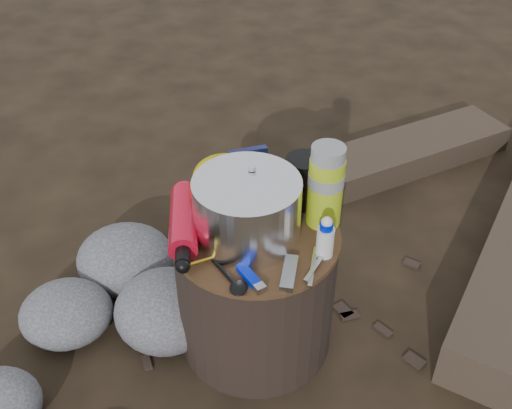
# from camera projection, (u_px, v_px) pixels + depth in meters

# --- Properties ---
(ground) EXTENTS (60.00, 60.00, 0.00)m
(ground) POSITION_uv_depth(u_px,v_px,m) (256.00, 336.00, 1.75)
(ground) COLOR black
(ground) RESTS_ON ground
(stump) EXTENTS (0.42, 0.42, 0.39)m
(stump) POSITION_uv_depth(u_px,v_px,m) (256.00, 289.00, 1.63)
(stump) COLOR black
(stump) RESTS_ON ground
(rock_ring) EXTENTS (0.45, 0.99, 0.20)m
(rock_ring) POSITION_uv_depth(u_px,v_px,m) (79.00, 380.00, 1.52)
(rock_ring) COLOR #535357
(rock_ring) RESTS_ON ground
(log_small) EXTENTS (1.16, 0.83, 0.10)m
(log_small) POSITION_uv_depth(u_px,v_px,m) (370.00, 164.00, 2.36)
(log_small) COLOR #362A20
(log_small) RESTS_ON ground
(foil_windscreen) EXTENTS (0.26, 0.26, 0.16)m
(foil_windscreen) POSITION_uv_depth(u_px,v_px,m) (247.00, 209.00, 1.47)
(foil_windscreen) COLOR white
(foil_windscreen) RESTS_ON stump
(camping_pot) EXTENTS (0.17, 0.17, 0.17)m
(camping_pot) POSITION_uv_depth(u_px,v_px,m) (252.00, 197.00, 1.50)
(camping_pot) COLOR white
(camping_pot) RESTS_ON stump
(fuel_bottle) EXTENTS (0.11, 0.30, 0.07)m
(fuel_bottle) POSITION_uv_depth(u_px,v_px,m) (184.00, 221.00, 1.50)
(fuel_bottle) COLOR red
(fuel_bottle) RESTS_ON stump
(thermos) EXTENTS (0.09, 0.09, 0.22)m
(thermos) POSITION_uv_depth(u_px,v_px,m) (326.00, 186.00, 1.49)
(thermos) COLOR #9BB819
(thermos) RESTS_ON stump
(travel_mug) EXTENTS (0.09, 0.09, 0.14)m
(travel_mug) POSITION_uv_depth(u_px,v_px,m) (303.00, 181.00, 1.57)
(travel_mug) COLOR black
(travel_mug) RESTS_ON stump
(stuff_sack) EXTENTS (0.18, 0.14, 0.12)m
(stuff_sack) POSITION_uv_depth(u_px,v_px,m) (226.00, 177.00, 1.60)
(stuff_sack) COLOR #BCA603
(stuff_sack) RESTS_ON stump
(food_pouch) EXTENTS (0.10, 0.06, 0.13)m
(food_pouch) POSITION_uv_depth(u_px,v_px,m) (249.00, 172.00, 1.61)
(food_pouch) COLOR #161A4C
(food_pouch) RESTS_ON stump
(lighter) EXTENTS (0.08, 0.09, 0.02)m
(lighter) POSITION_uv_depth(u_px,v_px,m) (249.00, 276.00, 1.39)
(lighter) COLOR #0016B8
(lighter) RESTS_ON stump
(multitool) EXTENTS (0.04, 0.11, 0.02)m
(multitool) POSITION_uv_depth(u_px,v_px,m) (289.00, 273.00, 1.39)
(multitool) COLOR #ABABB0
(multitool) RESTS_ON stump
(pot_grabber) EXTENTS (0.07, 0.14, 0.01)m
(pot_grabber) POSITION_uv_depth(u_px,v_px,m) (313.00, 266.00, 1.42)
(pot_grabber) COLOR #ABABB0
(pot_grabber) RESTS_ON stump
(spork) EXTENTS (0.12, 0.15, 0.01)m
(spork) POSITION_uv_depth(u_px,v_px,m) (221.00, 269.00, 1.41)
(spork) COLOR black
(spork) RESTS_ON stump
(squeeze_bottle) EXTENTS (0.04, 0.04, 0.10)m
(squeeze_bottle) POSITION_uv_depth(u_px,v_px,m) (325.00, 239.00, 1.43)
(squeeze_bottle) COLOR silver
(squeeze_bottle) RESTS_ON stump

